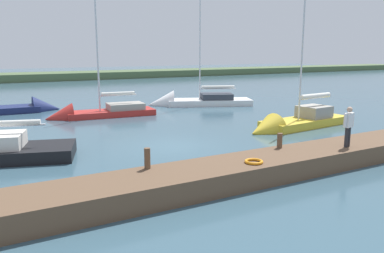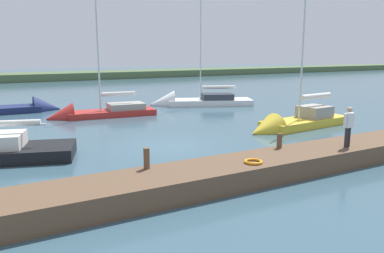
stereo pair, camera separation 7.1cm
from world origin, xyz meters
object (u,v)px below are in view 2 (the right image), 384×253
at_px(life_ring_buoy, 253,162).
at_px(sailboat_behind_pier, 93,115).
at_px(sailboat_far_left, 0,111).
at_px(mooring_post_near, 279,141).
at_px(person_on_dock, 348,124).
at_px(sailboat_far_right, 191,103).
at_px(sailboat_inner_slip, 292,125).
at_px(mooring_post_far, 147,158).

xyz_separation_m(life_ring_buoy, sailboat_behind_pier, (1.34, -16.82, -0.64)).
bearing_deg(sailboat_far_left, mooring_post_near, -64.10).
bearing_deg(person_on_dock, sailboat_far_left, -163.80).
height_order(mooring_post_near, sailboat_behind_pier, sailboat_behind_pier).
height_order(mooring_post_near, person_on_dock, person_on_dock).
distance_m(sailboat_far_left, sailboat_far_right, 15.20).
bearing_deg(sailboat_inner_slip, person_on_dock, 57.20).
distance_m(sailboat_far_right, person_on_dock, 19.17).
bearing_deg(person_on_dock, sailboat_inner_slip, 140.71).
bearing_deg(sailboat_far_right, mooring_post_far, 80.71).
distance_m(mooring_post_near, sailboat_behind_pier, 16.05).
height_order(life_ring_buoy, sailboat_inner_slip, sailboat_inner_slip).
relative_size(mooring_post_far, sailboat_far_right, 0.06).
height_order(mooring_post_near, mooring_post_far, mooring_post_far).
relative_size(life_ring_buoy, sailboat_far_left, 0.06).
bearing_deg(sailboat_inner_slip, mooring_post_near, 37.02).
xyz_separation_m(sailboat_far_left, sailboat_far_right, (-14.88, 3.12, -0.03)).
relative_size(mooring_post_near, person_on_dock, 0.37).
xyz_separation_m(sailboat_far_left, sailboat_inner_slip, (-15.40, 15.18, -0.01)).
xyz_separation_m(sailboat_far_right, person_on_dock, (2.96, 18.88, 1.54)).
relative_size(sailboat_inner_slip, person_on_dock, 5.72).
bearing_deg(mooring_post_near, sailboat_far_left, -65.80).
distance_m(sailboat_far_left, sailboat_inner_slip, 21.63).
bearing_deg(sailboat_far_right, sailboat_inner_slip, 115.88).
bearing_deg(mooring_post_near, sailboat_behind_pier, -77.02).
relative_size(mooring_post_far, person_on_dock, 0.43).
relative_size(mooring_post_near, sailboat_far_right, 0.06).
bearing_deg(life_ring_buoy, sailboat_behind_pier, -85.46).
bearing_deg(sailboat_far_left, person_on_dock, -59.84).
height_order(mooring_post_near, sailboat_far_left, sailboat_far_left).
xyz_separation_m(life_ring_buoy, sailboat_inner_slip, (-8.32, -6.82, -0.62)).
bearing_deg(mooring_post_far, life_ring_buoy, 161.20).
relative_size(mooring_post_near, life_ring_buoy, 0.92).
relative_size(mooring_post_far, sailboat_inner_slip, 0.07).
relative_size(mooring_post_far, life_ring_buoy, 1.08).
height_order(sailboat_behind_pier, sailboat_far_left, sailboat_far_left).
xyz_separation_m(sailboat_behind_pier, sailboat_far_right, (-9.14, -2.06, 0.00)).
bearing_deg(person_on_dock, life_ring_buoy, -102.22).
distance_m(life_ring_buoy, sailboat_behind_pier, 16.89).
distance_m(life_ring_buoy, sailboat_inner_slip, 10.77).
bearing_deg(mooring_post_far, mooring_post_near, 180.00).
relative_size(sailboat_far_left, sailboat_inner_slip, 1.25).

